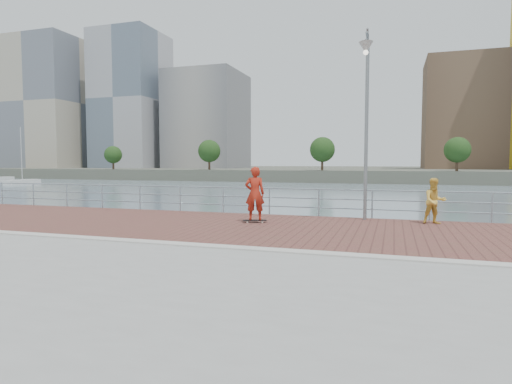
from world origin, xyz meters
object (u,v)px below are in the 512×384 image
(skateboarder, at_px, (255,194))
(bystander, at_px, (435,201))
(street_lamp, at_px, (366,91))
(guardrail, at_px, (294,199))

(skateboarder, height_order, bystander, skateboarder)
(street_lamp, distance_m, bystander, 4.55)
(street_lamp, distance_m, skateboarder, 5.40)
(street_lamp, height_order, skateboarder, street_lamp)
(bystander, bearing_deg, street_lamp, 166.58)
(guardrail, bearing_deg, bystander, -9.81)
(guardrail, distance_m, bystander, 5.30)
(street_lamp, relative_size, skateboarder, 3.46)
(guardrail, distance_m, street_lamp, 5.01)
(street_lamp, xyz_separation_m, skateboarder, (-3.69, -1.52, -3.64))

